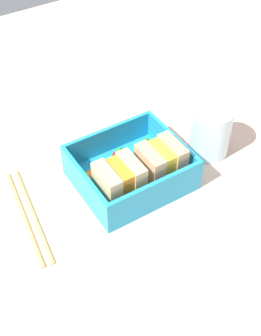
% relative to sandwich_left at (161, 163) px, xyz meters
% --- Properties ---
extents(ground_plane, '(1.20, 1.20, 0.02)m').
position_rel_sandwich_left_xyz_m(ground_plane, '(0.04, -0.03, -0.05)').
color(ground_plane, beige).
extents(bento_tray, '(0.16, 0.14, 0.01)m').
position_rel_sandwich_left_xyz_m(bento_tray, '(0.04, -0.03, -0.04)').
color(bento_tray, '#2197C7').
rests_on(bento_tray, ground_plane).
extents(bento_rim, '(0.16, 0.14, 0.04)m').
position_rel_sandwich_left_xyz_m(bento_rim, '(0.04, -0.03, -0.01)').
color(bento_rim, '#2197C7').
rests_on(bento_rim, bento_tray).
extents(sandwich_left, '(0.06, 0.05, 0.06)m').
position_rel_sandwich_left_xyz_m(sandwich_left, '(0.00, 0.00, 0.00)').
color(sandwich_left, tan).
rests_on(sandwich_left, bento_tray).
extents(sandwich_center_left, '(0.06, 0.05, 0.06)m').
position_rel_sandwich_left_xyz_m(sandwich_center_left, '(0.07, 0.00, 0.00)').
color(sandwich_center_left, '#D2B680').
rests_on(sandwich_center_left, bento_tray).
extents(strawberry_left, '(0.02, 0.02, 0.03)m').
position_rel_sandwich_left_xyz_m(strawberry_left, '(-0.01, -0.05, -0.02)').
color(strawberry_left, red).
rests_on(strawberry_left, bento_tray).
extents(strawberry_far_left, '(0.03, 0.03, 0.03)m').
position_rel_sandwich_left_xyz_m(strawberry_far_left, '(0.04, -0.06, -0.02)').
color(strawberry_far_left, red).
rests_on(strawberry_far_left, bento_tray).
extents(carrot_stick_far_left, '(0.05, 0.02, 0.02)m').
position_rel_sandwich_left_xyz_m(carrot_stick_far_left, '(0.08, -0.05, -0.02)').
color(carrot_stick_far_left, orange).
rests_on(carrot_stick_far_left, bento_tray).
extents(chopstick_pair, '(0.04, 0.18, 0.01)m').
position_rel_sandwich_left_xyz_m(chopstick_pair, '(0.19, -0.04, -0.04)').
color(chopstick_pair, tan).
rests_on(chopstick_pair, ground_plane).
extents(drinking_glass, '(0.06, 0.06, 0.08)m').
position_rel_sandwich_left_xyz_m(drinking_glass, '(-0.11, -0.02, -0.00)').
color(drinking_glass, silver).
rests_on(drinking_glass, ground_plane).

